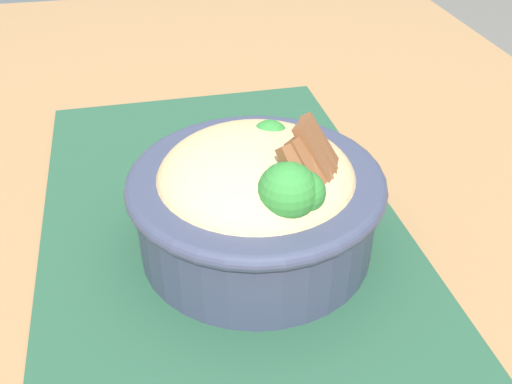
% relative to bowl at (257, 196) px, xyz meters
% --- Properties ---
extents(table, '(1.28, 0.85, 0.75)m').
position_rel_bowl_xyz_m(table, '(0.04, 0.02, -0.13)').
color(table, olive).
rests_on(table, ground_plane).
extents(placemat, '(0.43, 0.30, 0.00)m').
position_rel_bowl_xyz_m(placemat, '(0.06, 0.02, -0.05)').
color(placemat, '#1E422D').
rests_on(placemat, table).
extents(bowl, '(0.20, 0.20, 0.12)m').
position_rel_bowl_xyz_m(bowl, '(0.00, 0.00, 0.00)').
color(bowl, '#2D3347').
rests_on(bowl, placemat).
extents(fork, '(0.04, 0.14, 0.00)m').
position_rel_bowl_xyz_m(fork, '(0.12, 0.01, -0.04)').
color(fork, silver).
rests_on(fork, placemat).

